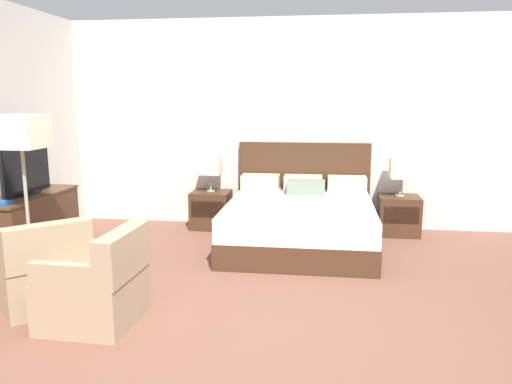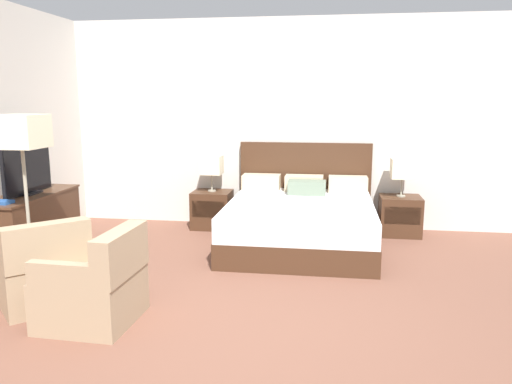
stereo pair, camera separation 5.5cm
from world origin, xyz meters
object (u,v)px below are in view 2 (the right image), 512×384
Objects in this scene: bed at (301,221)px; table_lamp_left at (212,165)px; nightstand_right at (400,216)px; armchair_by_window at (43,272)px; dresser at (31,224)px; book_red_cover at (0,202)px; table_lamp_right at (402,169)px; armchair_companion at (96,288)px; nightstand_left at (212,209)px; floor_lamp at (21,139)px; tv at (27,167)px.

bed reaches higher than table_lamp_left.
armchair_by_window reaches higher than nightstand_right.
book_red_cover reaches higher than dresser.
book_red_cover is at bearing -88.57° from dresser.
nightstand_right is 1.06× the size of table_lamp_left.
table_lamp_right is 0.64× the size of armchair_companion.
nightstand_left is at bearing 41.23° from dresser.
book_red_cover is 0.15× the size of floor_lamp.
floor_lamp is (-1.24, -2.26, 1.13)m from nightstand_left.
bed is 2.93m from armchair_by_window.
bed is 2.76m from armchair_companion.
table_lamp_right is at bearing 0.00° from table_lamp_left.
table_lamp_right is 0.30× the size of floor_lamp.
nightstand_left is at bearing 85.71° from armchair_companion.
dresser is (-1.72, -1.51, -0.50)m from table_lamp_left.
armchair_by_window is (-3.33, -2.73, 0.03)m from nightstand_right.
book_red_cover is (-4.19, -2.02, -0.14)m from table_lamp_right.
armchair_by_window is 1.27× the size of armchair_companion.
table_lamp_right is 4.09m from armchair_companion.
table_lamp_right reaches higher than nightstand_left.
nightstand_left is 1.06× the size of table_lamp_right.
tv is 0.53× the size of floor_lamp.
book_red_cover is at bearing -130.25° from nightstand_left.
armchair_companion is at bearing -94.29° from nightstand_left.
floor_lamp is at bearing -148.76° from table_lamp_right.
nightstand_left is 2.68m from book_red_cover.
book_red_cover reaches higher than nightstand_left.
tv is (-4.20, -1.49, 0.15)m from table_lamp_right.
nightstand_left is 2.10× the size of book_red_cover.
book_red_cover is (-2.95, -1.34, 0.41)m from bed.
dresser is 0.85× the size of floor_lamp.
bed is 1.46× the size of dresser.
dresser is 1.78× the size of armchair_companion.
nightstand_left is at bearing 73.00° from armchair_by_window.
armchair_by_window and armchair_companion have the same top height.
floor_lamp reaches higher than armchair_by_window.
table_lamp_left is at bearing 49.77° from book_red_cover.
table_lamp_left is at bearing 180.00° from table_lamp_right.
dresser is at bearing 134.86° from armchair_companion.
nightstand_left is at bearing 49.75° from book_red_cover.
bed reaches higher than book_red_cover.
tv is 0.60m from book_red_cover.
table_lamp_left is 1.00× the size of table_lamp_right.
nightstand_left is 0.68× the size of armchair_companion.
armchair_by_window is (-3.33, -2.73, -0.58)m from table_lamp_right.
table_lamp_right is 0.57× the size of tv.
table_lamp_left is 1.99× the size of book_red_cover.
floor_lamp reaches higher than nightstand_left.
nightstand_right is 0.53× the size of armchair_by_window.
armchair_by_window is at bearing -39.58° from book_red_cover.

